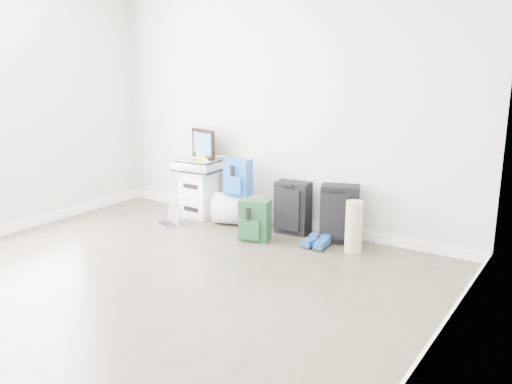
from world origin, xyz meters
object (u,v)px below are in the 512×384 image
Objects in this scene: boxes_stack at (199,194)px; carry_on at (339,214)px; large_suitcase at (293,208)px; duffel_bag at (239,209)px; laptop at (170,220)px; briefcase at (198,165)px.

carry_on is at bearing 2.50° from boxes_stack.
large_suitcase is 0.94× the size of carry_on.
duffel_bag reaches higher than laptop.
briefcase reaches higher than carry_on.
laptop is at bearing -98.81° from boxes_stack.
briefcase is at bearing 176.91° from large_suitcase.
briefcase reaches higher than duffel_bag.
duffel_bag is at bearing 54.71° from laptop.
laptop is (-0.66, -0.44, -0.13)m from duffel_bag.
large_suitcase reaches higher than boxes_stack.
boxes_stack is 0.97× the size of duffel_bag.
laptop is at bearing -164.28° from duffel_bag.
carry_on reaches higher than duffel_bag.
large_suitcase is 1.42m from laptop.
laptop is at bearing -165.03° from large_suitcase.
duffel_bag is 0.96× the size of carry_on.
briefcase is 0.72m from laptop.
briefcase is at bearing 0.00° from boxes_stack.
duffel_bag is at bearing 162.52° from carry_on.
carry_on is 1.93m from laptop.
briefcase is at bearing 162.07° from duffel_bag.
carry_on is (0.54, 0.00, 0.02)m from large_suitcase.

